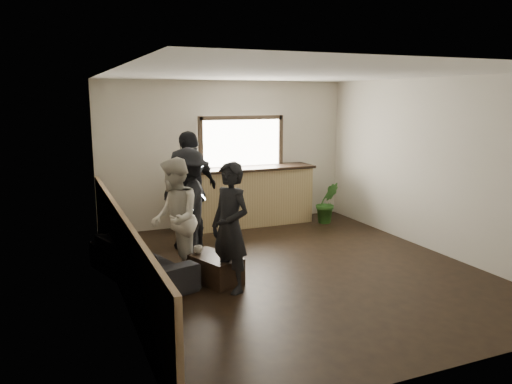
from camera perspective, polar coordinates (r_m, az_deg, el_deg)
name	(u,v)px	position (r m, az deg, el deg)	size (l,w,h in m)	color
ground	(295,269)	(7.44, 4.53, -8.75)	(5.00, 6.00, 0.01)	black
room_shell	(249,173)	(6.78, -0.83, 2.17)	(5.01, 6.01, 2.80)	silver
bar_counter	(246,193)	(9.77, -1.11, -0.09)	(2.70, 0.68, 2.13)	tan
sofa	(141,259)	(7.15, -12.98, -7.49)	(1.88, 0.74, 0.55)	black
coffee_table	(213,268)	(6.92, -4.93, -8.70)	(0.45, 0.81, 0.36)	black
cup_a	(198,250)	(6.98, -6.64, -6.55)	(0.13, 0.13, 0.10)	silver
cup_b	(230,252)	(6.82, -2.96, -6.92)	(0.11, 0.11, 0.10)	silver
potted_plant	(327,203)	(10.06, 8.14, -1.21)	(0.45, 0.37, 0.83)	#2D6623
person_a	(230,228)	(6.40, -2.95, -4.08)	(0.61, 0.72, 1.69)	black
person_b	(175,219)	(6.94, -9.29, -3.05)	(0.79, 0.93, 1.68)	silver
person_c	(188,206)	(7.56, -7.75, -1.58)	(1.05, 1.30, 1.75)	black
person_d	(191,190)	(8.26, -7.43, 0.18)	(1.23, 0.99, 1.95)	black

